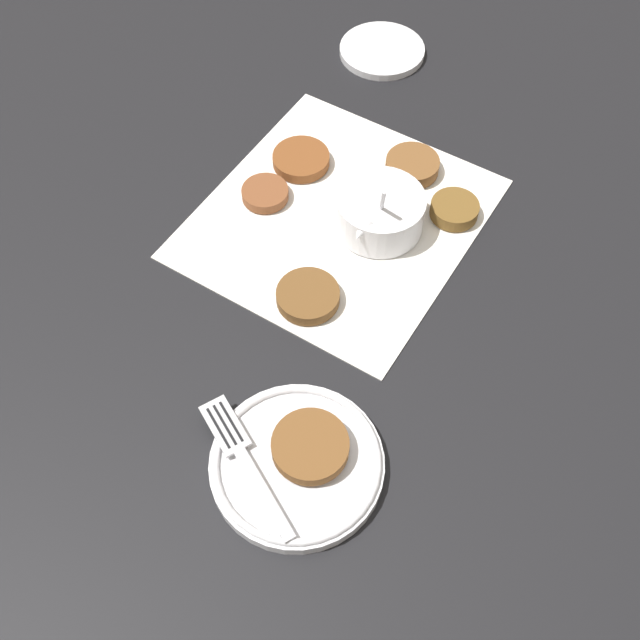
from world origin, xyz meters
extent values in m
plane|color=black|center=(0.00, 0.00, 0.00)|extent=(4.00, 4.00, 0.00)
cube|color=white|center=(-0.02, -0.02, 0.00)|extent=(0.36, 0.33, 0.00)
cylinder|color=silver|center=(-0.03, 0.03, 0.03)|extent=(0.11, 0.11, 0.05)
cylinder|color=orange|center=(-0.03, 0.03, 0.02)|extent=(0.09, 0.09, 0.03)
cone|color=silver|center=(0.02, 0.03, 0.04)|extent=(0.02, 0.02, 0.02)
cylinder|color=silver|center=(-0.01, 0.03, 0.06)|extent=(0.04, 0.02, 0.08)
cylinder|color=brown|center=(0.00, -0.12, 0.01)|extent=(0.06, 0.06, 0.01)
cylinder|color=brown|center=(-0.09, 0.10, 0.01)|extent=(0.06, 0.06, 0.02)
cylinder|color=brown|center=(-0.13, 0.02, 0.01)|extent=(0.07, 0.07, 0.02)
cylinder|color=brown|center=(0.11, 0.01, 0.01)|extent=(0.07, 0.07, 0.01)
cylinder|color=brown|center=(-0.07, -0.11, 0.01)|extent=(0.07, 0.07, 0.01)
cylinder|color=silver|center=(0.29, 0.10, 0.01)|extent=(0.17, 0.17, 0.01)
torus|color=silver|center=(0.29, 0.10, 0.02)|extent=(0.17, 0.17, 0.01)
cylinder|color=brown|center=(0.28, 0.10, 0.03)|extent=(0.08, 0.08, 0.01)
cube|color=silver|center=(0.34, 0.09, 0.02)|extent=(0.06, 0.09, 0.00)
cube|color=silver|center=(0.30, 0.02, 0.02)|extent=(0.06, 0.07, 0.00)
cube|color=black|center=(0.29, 0.02, 0.02)|extent=(0.03, 0.04, 0.00)
cube|color=black|center=(0.30, 0.02, 0.02)|extent=(0.03, 0.04, 0.00)
cube|color=black|center=(0.30, 0.01, 0.02)|extent=(0.03, 0.04, 0.00)
cylinder|color=silver|center=(-0.33, -0.12, 0.01)|extent=(0.13, 0.13, 0.01)
camera|label=1|loc=(0.53, 0.26, 0.71)|focal=42.00mm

